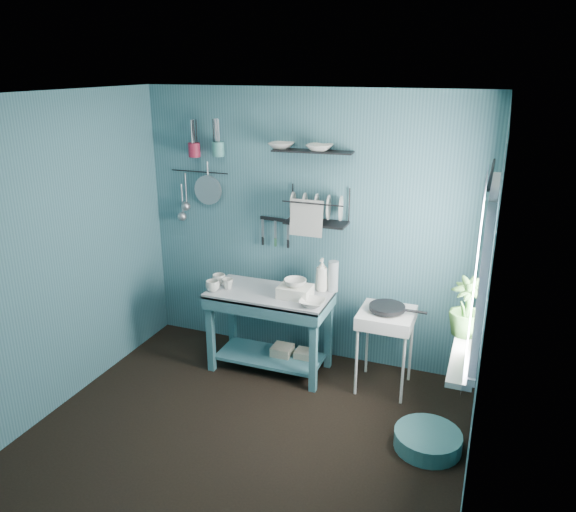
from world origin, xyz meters
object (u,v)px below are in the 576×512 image
(floor_basin, at_px, (428,440))
(work_counter, at_px, (270,331))
(wash_tub, at_px, (295,291))
(utensil_cup_teal, at_px, (218,149))
(storage_tin_large, at_px, (282,357))
(water_bottle, at_px, (333,276))
(dish_rack, at_px, (317,206))
(soap_bottle, at_px, (322,275))
(frying_pan, at_px, (387,307))
(mug_right, at_px, (219,279))
(utensil_cup_magenta, at_px, (194,150))
(mug_mid, at_px, (228,284))
(mug_left, at_px, (213,286))
(colander, at_px, (208,190))
(storage_tin_small, at_px, (304,360))
(hotplate_stand, at_px, (384,350))
(potted_plant, at_px, (467,307))

(floor_basin, bearing_deg, work_counter, 156.97)
(wash_tub, relative_size, utensil_cup_teal, 2.15)
(storage_tin_large, bearing_deg, water_bottle, 22.04)
(work_counter, distance_m, dish_rack, 1.21)
(soap_bottle, relative_size, frying_pan, 1.00)
(mug_right, relative_size, utensil_cup_magenta, 0.95)
(mug_mid, distance_m, utensil_cup_teal, 1.24)
(water_bottle, height_order, dish_rack, dish_rack)
(utensil_cup_teal, bearing_deg, frying_pan, -10.36)
(mug_left, relative_size, floor_basin, 0.25)
(work_counter, xyz_separation_m, floor_basin, (1.52, -0.65, -0.32))
(water_bottle, xyz_separation_m, floor_basin, (1.00, -0.87, -0.84))
(mug_right, height_order, wash_tub, wash_tub)
(frying_pan, bearing_deg, mug_left, -171.93)
(work_counter, xyz_separation_m, colander, (-0.79, 0.39, 1.16))
(mug_left, relative_size, utensil_cup_magenta, 0.95)
(frying_pan, bearing_deg, storage_tin_large, -179.65)
(mug_mid, height_order, storage_tin_small, mug_mid)
(colander, bearing_deg, water_bottle, -7.59)
(wash_tub, relative_size, hotplate_stand, 0.39)
(dish_rack, bearing_deg, storage_tin_large, -125.76)
(dish_rack, distance_m, utensil_cup_magenta, 1.29)
(wash_tub, bearing_deg, work_counter, 175.43)
(frying_pan, bearing_deg, colander, 169.52)
(water_bottle, distance_m, hotplate_stand, 0.77)
(mug_right, distance_m, soap_bottle, 0.95)
(storage_tin_large, height_order, floor_basin, storage_tin_large)
(potted_plant, xyz_separation_m, storage_tin_large, (-1.58, 0.43, -0.94))
(colander, height_order, storage_tin_large, colander)
(mug_right, bearing_deg, mug_mid, -26.57)
(wash_tub, height_order, utensil_cup_magenta, utensil_cup_magenta)
(utensil_cup_magenta, relative_size, potted_plant, 0.30)
(water_bottle, height_order, hotplate_stand, water_bottle)
(mug_right, bearing_deg, floor_basin, -17.75)
(frying_pan, xyz_separation_m, potted_plant, (0.64, -0.43, 0.29))
(mug_left, bearing_deg, wash_tub, 10.86)
(mug_left, relative_size, storage_tin_large, 0.56)
(mug_mid, xyz_separation_m, wash_tub, (0.63, 0.04, 0.00))
(water_bottle, xyz_separation_m, storage_tin_small, (-0.22, -0.14, -0.81))
(hotplate_stand, bearing_deg, utensil_cup_teal, 174.31)
(frying_pan, bearing_deg, utensil_cup_teal, 169.64)
(mug_right, distance_m, colander, 0.88)
(work_counter, relative_size, wash_tub, 3.86)
(dish_rack, xyz_separation_m, utensil_cup_magenta, (-1.22, 0.05, 0.42))
(mug_mid, xyz_separation_m, colander, (-0.41, 0.45, 0.73))
(colander, distance_m, storage_tin_large, 1.72)
(mug_right, xyz_separation_m, floor_basin, (2.02, -0.65, -0.75))
(soap_bottle, xyz_separation_m, water_bottle, (0.10, 0.02, -0.01))
(soap_bottle, xyz_separation_m, frying_pan, (0.62, -0.14, -0.16))
(mug_mid, relative_size, frying_pan, 0.33)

